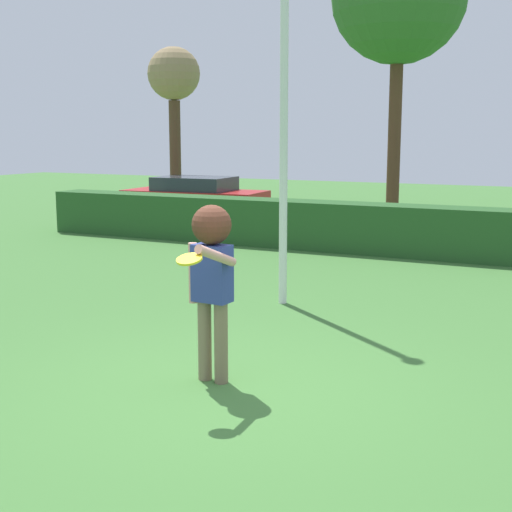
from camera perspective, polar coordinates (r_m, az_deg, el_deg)
The scene contains 7 objects.
ground_plane at distance 7.18m, azimuth -2.49°, elevation -10.66°, with size 60.00×60.00×0.00m, color #3F7234.
person at distance 7.09m, azimuth -3.60°, elevation -0.75°, with size 0.56×0.80×1.82m.
frisbee at distance 6.45m, azimuth -5.39°, elevation -0.26°, with size 0.24×0.24×0.09m.
lamppost at distance 10.40m, azimuth 2.27°, elevation 14.01°, with size 0.24×0.24×5.91m.
hedge_row at distance 14.96m, azimuth 13.43°, elevation 1.92°, with size 18.76×0.90×1.04m, color #265123.
parked_car_red at distance 21.19m, azimuth -4.95°, elevation 4.86°, with size 4.30×2.01×1.25m.
bare_elm_tree at distance 24.13m, azimuth -6.63°, elevation 13.82°, with size 1.73×1.73×5.32m.
Camera 1 is at (3.23, -5.89, 2.51)m, focal length 49.68 mm.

